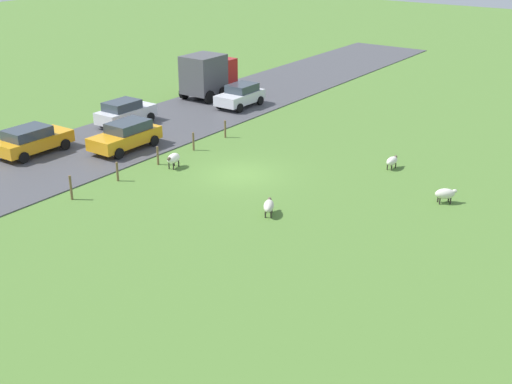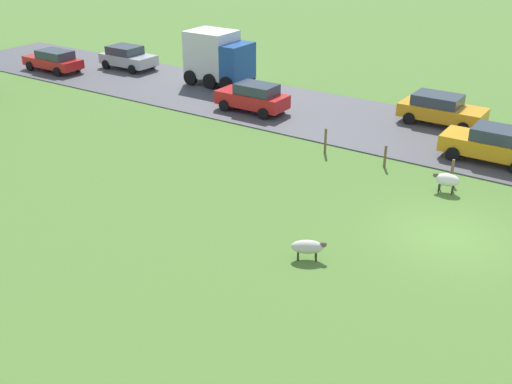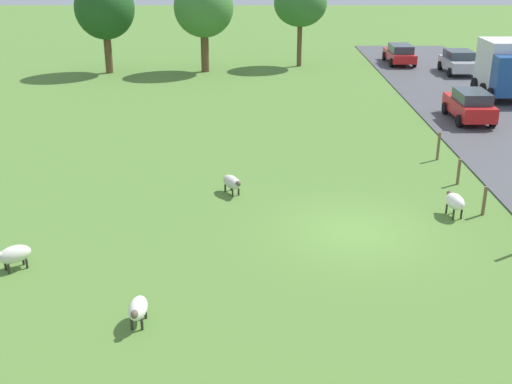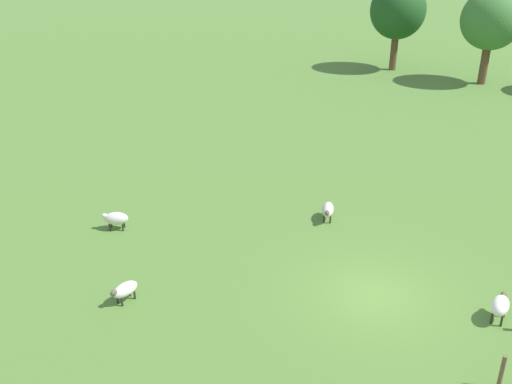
# 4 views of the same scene
# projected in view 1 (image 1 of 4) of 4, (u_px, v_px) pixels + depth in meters

# --- Properties ---
(ground_plane) EXTENTS (160.00, 160.00, 0.00)m
(ground_plane) POSITION_uv_depth(u_px,v_px,m) (241.00, 175.00, 35.50)
(ground_plane) COLOR #517A33
(road_strip) EXTENTS (8.00, 80.00, 0.06)m
(road_strip) POSITION_uv_depth(u_px,v_px,m) (114.00, 141.00, 40.72)
(road_strip) COLOR #47474C
(road_strip) RESTS_ON ground_plane
(sheep_0) EXTENTS (0.95, 1.20, 0.70)m
(sheep_0) POSITION_uv_depth(u_px,v_px,m) (269.00, 206.00, 30.51)
(sheep_0) COLOR beige
(sheep_0) RESTS_ON ground_plane
(sheep_1) EXTENTS (1.07, 1.00, 0.74)m
(sheep_1) POSITION_uv_depth(u_px,v_px,m) (445.00, 194.00, 31.79)
(sheep_1) COLOR silver
(sheep_1) RESTS_ON ground_plane
(sheep_2) EXTENTS (0.47, 1.05, 0.68)m
(sheep_2) POSITION_uv_depth(u_px,v_px,m) (392.00, 161.00, 36.18)
(sheep_2) COLOR silver
(sheep_2) RESTS_ON ground_plane
(sheep_3) EXTENTS (0.69, 1.12, 0.82)m
(sheep_3) POSITION_uv_depth(u_px,v_px,m) (173.00, 158.00, 36.27)
(sheep_3) COLOR white
(sheep_3) RESTS_ON ground_plane
(fence_post_0) EXTENTS (0.12, 0.12, 1.10)m
(fence_post_0) POSITION_uv_depth(u_px,v_px,m) (225.00, 129.00, 41.33)
(fence_post_0) COLOR brown
(fence_post_0) RESTS_ON ground_plane
(fence_post_1) EXTENTS (0.12, 0.12, 1.09)m
(fence_post_1) POSITION_uv_depth(u_px,v_px,m) (193.00, 141.00, 39.04)
(fence_post_1) COLOR brown
(fence_post_1) RESTS_ON ground_plane
(fence_post_2) EXTENTS (0.12, 0.12, 1.05)m
(fence_post_2) POSITION_uv_depth(u_px,v_px,m) (158.00, 156.00, 36.76)
(fence_post_2) COLOR brown
(fence_post_2) RESTS_ON ground_plane
(fence_post_3) EXTENTS (0.12, 0.12, 1.04)m
(fence_post_3) POSITION_uv_depth(u_px,v_px,m) (117.00, 172.00, 34.47)
(fence_post_3) COLOR brown
(fence_post_3) RESTS_ON ground_plane
(fence_post_4) EXTENTS (0.12, 0.12, 1.25)m
(fence_post_4) POSITION_uv_depth(u_px,v_px,m) (71.00, 188.00, 32.14)
(fence_post_4) COLOR brown
(fence_post_4) RESTS_ON ground_plane
(truck_0) EXTENTS (2.72, 4.11, 3.29)m
(truck_0) POSITION_uv_depth(u_px,v_px,m) (208.00, 75.00, 49.99)
(truck_0) COLOR #B21919
(truck_0) RESTS_ON road_strip
(car_3) EXTENTS (2.08, 4.42, 1.62)m
(car_3) POSITION_uv_depth(u_px,v_px,m) (126.00, 135.00, 38.99)
(car_3) COLOR orange
(car_3) RESTS_ON road_strip
(car_4) EXTENTS (2.04, 3.87, 1.61)m
(car_4) POSITION_uv_depth(u_px,v_px,m) (240.00, 95.00, 47.86)
(car_4) COLOR silver
(car_4) RESTS_ON road_strip
(car_5) EXTENTS (2.00, 4.06, 1.65)m
(car_5) POSITION_uv_depth(u_px,v_px,m) (125.00, 112.00, 43.61)
(car_5) COLOR silver
(car_5) RESTS_ON road_strip
(car_6) EXTENTS (2.14, 4.45, 1.59)m
(car_6) POSITION_uv_depth(u_px,v_px,m) (32.00, 140.00, 38.24)
(car_6) COLOR orange
(car_6) RESTS_ON road_strip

